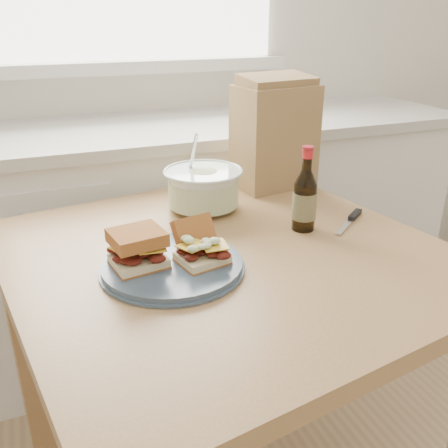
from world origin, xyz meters
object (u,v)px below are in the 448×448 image
object	(u,v)px
coleslaw_bowl	(203,190)
beer_bottle	(305,199)
plate	(172,266)
paper_bag	(274,137)
dining_table	(227,294)

from	to	relation	value
coleslaw_bowl	beer_bottle	distance (m)	0.30
plate	coleslaw_bowl	xyz separation A→B (m)	(0.19, 0.32, 0.05)
plate	paper_bag	bearing A→B (deg)	43.41
beer_bottle	paper_bag	distance (m)	0.37
paper_bag	beer_bottle	bearing A→B (deg)	-112.31
plate	paper_bag	distance (m)	0.66
dining_table	coleslaw_bowl	bearing A→B (deg)	72.47
beer_bottle	paper_bag	world-z (taller)	paper_bag
plate	paper_bag	size ratio (longest dim) A/B	0.97
beer_bottle	paper_bag	bearing A→B (deg)	99.20
plate	beer_bottle	bearing A→B (deg)	13.50
dining_table	paper_bag	bearing A→B (deg)	41.46
coleslaw_bowl	paper_bag	world-z (taller)	paper_bag
coleslaw_bowl	paper_bag	size ratio (longest dim) A/B	0.71
plate	coleslaw_bowl	bearing A→B (deg)	59.99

